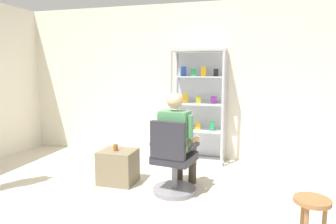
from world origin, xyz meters
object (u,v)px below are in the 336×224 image
office_chair (173,164)px  wooden_stool (312,208)px  seated_shopkeeper (178,137)px  tea_glass (116,147)px  display_cabinet_main (199,105)px  storage_crate (118,166)px

office_chair → wooden_stool: (1.48, -0.73, -0.05)m
office_chair → seated_shopkeeper: (0.03, 0.16, 0.32)m
tea_glass → wooden_stool: 2.50m
tea_glass → office_chair: bearing=-10.1°
display_cabinet_main → storage_crate: display_cabinet_main is taller
office_chair → wooden_stool: bearing=-26.3°
display_cabinet_main → office_chair: bearing=-92.6°
office_chair → wooden_stool: size_ratio=2.22×
storage_crate → seated_shopkeeper: bearing=-0.9°
display_cabinet_main → wooden_stool: 2.71m
display_cabinet_main → office_chair: display_cabinet_main is taller
storage_crate → wooden_stool: bearing=-21.4°
display_cabinet_main → storage_crate: size_ratio=3.90×
seated_shopkeeper → display_cabinet_main: bearing=88.1°
wooden_stool → display_cabinet_main: bearing=122.2°
display_cabinet_main → wooden_stool: display_cabinet_main is taller
tea_glass → display_cabinet_main: bearing=55.7°
storage_crate → tea_glass: 0.28m
office_chair → storage_crate: office_chair is taller
display_cabinet_main → seated_shopkeeper: 1.37m
seated_shopkeeper → storage_crate: bearing=179.1°
display_cabinet_main → tea_glass: display_cabinet_main is taller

